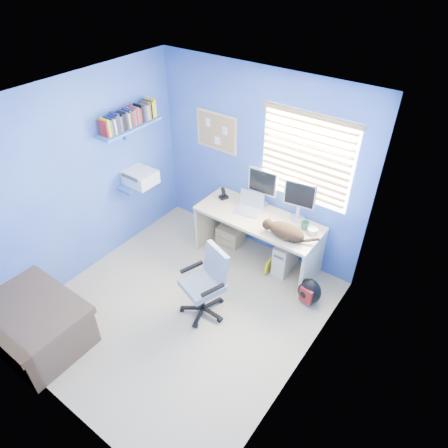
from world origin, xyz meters
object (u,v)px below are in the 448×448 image
Objects in this scene: desk at (257,240)px; laptop at (248,204)px; tower_pc at (286,256)px; cat at (286,231)px; office_chair at (206,290)px.

laptop is at bearing 171.07° from desk.
desk is 3.67× the size of tower_pc.
cat reaches higher than tower_pc.
tower_pc is at bearing 13.13° from desk.
cat reaches higher than desk.
laptop is at bearing -174.27° from tower_pc.
desk is at bearing -167.46° from tower_pc.
office_chair is at bearing -91.86° from laptop.
office_chair reaches higher than tower_pc.
cat is 1.18m from office_chair.
office_chair is at bearing -123.74° from cat.
desk is at bearing 89.54° from office_chair.
desk is 1.10m from office_chair.
cat is at bearing -73.68° from tower_pc.
cat reaches higher than office_chair.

